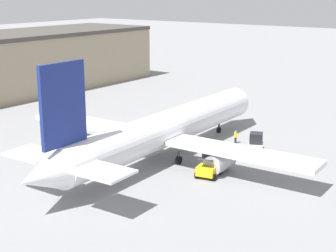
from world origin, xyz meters
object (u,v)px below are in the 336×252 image
object	(u,v)px
belt_loader_truck	(209,165)
ground_crew_worker	(236,137)
airplane	(163,130)
baggage_tug	(256,146)

from	to	relation	value
belt_loader_truck	ground_crew_worker	bearing A→B (deg)	4.64
airplane	baggage_tug	bearing A→B (deg)	-48.45
baggage_tug	belt_loader_truck	bearing A→B (deg)	152.53
baggage_tug	belt_loader_truck	distance (m)	8.76
airplane	ground_crew_worker	xyz separation A→B (m)	(9.68, -3.68, -2.37)
airplane	belt_loader_truck	size ratio (longest dim) A/B	13.29
ground_crew_worker	belt_loader_truck	distance (m)	11.70
airplane	baggage_tug	distance (m)	10.68
ground_crew_worker	baggage_tug	bearing A→B (deg)	18.03
baggage_tug	belt_loader_truck	world-z (taller)	belt_loader_truck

